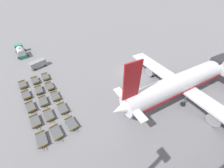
# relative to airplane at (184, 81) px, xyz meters

# --- Properties ---
(ground_plane) EXTENTS (500.00, 500.00, 0.00)m
(ground_plane) POSITION_rel_airplane_xyz_m (-13.59, -6.41, -3.56)
(ground_plane) COLOR gray
(airplane) EXTENTS (32.35, 37.29, 12.96)m
(airplane) POSITION_rel_airplane_xyz_m (0.00, 0.00, 0.00)
(airplane) COLOR white
(airplane) RESTS_ON ground_plane
(fuel_tanker_primary) EXTENTS (7.77, 3.99, 3.09)m
(fuel_tanker_primary) POSITION_rel_airplane_xyz_m (-38.41, -33.23, -2.27)
(fuel_tanker_primary) COLOR #2D8C5B
(fuel_tanker_primary) RESTS_ON ground_plane
(service_van) EXTENTS (3.46, 5.01, 2.08)m
(service_van) POSITION_rel_airplane_xyz_m (-27.71, -28.90, -2.43)
(service_van) COLOR gray
(service_van) RESTS_ON ground_plane
(baggage_dolly_row_near_col_a) EXTENTS (3.79, 2.07, 0.92)m
(baggage_dolly_row_near_col_a) POSITION_rel_airplane_xyz_m (-20.03, -33.28, -3.08)
(baggage_dolly_row_near_col_a) COLOR #515459
(baggage_dolly_row_near_col_a) RESTS_ON ground_plane
(baggage_dolly_row_near_col_b) EXTENTS (3.79, 2.11, 0.92)m
(baggage_dolly_row_near_col_b) POSITION_rel_airplane_xyz_m (-15.52, -32.62, -3.08)
(baggage_dolly_row_near_col_b) COLOR #515459
(baggage_dolly_row_near_col_b) RESTS_ON ground_plane
(baggage_dolly_row_near_col_c) EXTENTS (3.79, 2.13, 0.92)m
(baggage_dolly_row_near_col_c) POSITION_rel_airplane_xyz_m (-11.10, -31.93, -3.08)
(baggage_dolly_row_near_col_c) COLOR #515459
(baggage_dolly_row_near_col_c) RESTS_ON ground_plane
(baggage_dolly_row_near_col_d) EXTENTS (3.79, 2.02, 0.92)m
(baggage_dolly_row_near_col_d) POSITION_rel_airplane_xyz_m (-6.81, -31.31, -3.08)
(baggage_dolly_row_near_col_d) COLOR #515459
(baggage_dolly_row_near_col_d) RESTS_ON ground_plane
(baggage_dolly_row_near_col_e) EXTENTS (3.76, 1.89, 0.92)m
(baggage_dolly_row_near_col_e) POSITION_rel_airplane_xyz_m (-2.33, -30.64, -3.08)
(baggage_dolly_row_near_col_e) COLOR #515459
(baggage_dolly_row_near_col_e) RESTS_ON ground_plane
(baggage_dolly_row_mid_a_col_a) EXTENTS (3.79, 2.06, 0.92)m
(baggage_dolly_row_mid_a_col_a) POSITION_rel_airplane_xyz_m (-20.39, -30.33, -3.08)
(baggage_dolly_row_mid_a_col_a) COLOR #515459
(baggage_dolly_row_mid_a_col_a) RESTS_ON ground_plane
(baggage_dolly_row_mid_a_col_b) EXTENTS (3.76, 1.88, 0.92)m
(baggage_dolly_row_mid_a_col_b) POSITION_rel_airplane_xyz_m (-15.95, -29.86, -3.08)
(baggage_dolly_row_mid_a_col_b) COLOR #515459
(baggage_dolly_row_mid_a_col_b) RESTS_ON ground_plane
(baggage_dolly_row_mid_a_col_c) EXTENTS (3.76, 1.89, 0.92)m
(baggage_dolly_row_mid_a_col_c) POSITION_rel_airplane_xyz_m (-11.61, -29.34, -3.08)
(baggage_dolly_row_mid_a_col_c) COLOR #515459
(baggage_dolly_row_mid_a_col_c) RESTS_ON ground_plane
(baggage_dolly_row_mid_a_col_d) EXTENTS (3.79, 2.01, 0.92)m
(baggage_dolly_row_mid_a_col_d) POSITION_rel_airplane_xyz_m (-7.11, -28.81, -3.08)
(baggage_dolly_row_mid_a_col_d) COLOR #515459
(baggage_dolly_row_mid_a_col_d) RESTS_ON ground_plane
(baggage_dolly_row_mid_a_col_e) EXTENTS (3.79, 2.09, 0.92)m
(baggage_dolly_row_mid_a_col_e) POSITION_rel_airplane_xyz_m (-2.51, -28.14, -3.08)
(baggage_dolly_row_mid_a_col_e) COLOR #515459
(baggage_dolly_row_mid_a_col_e) RESTS_ON ground_plane
(baggage_dolly_row_mid_b_col_a) EXTENTS (3.76, 1.90, 0.92)m
(baggage_dolly_row_mid_b_col_a) POSITION_rel_airplane_xyz_m (-20.85, -27.75, -3.08)
(baggage_dolly_row_mid_b_col_a) COLOR #515459
(baggage_dolly_row_mid_b_col_a) RESTS_ON ground_plane
(baggage_dolly_row_mid_b_col_b) EXTENTS (3.79, 2.10, 0.92)m
(baggage_dolly_row_mid_b_col_b) POSITION_rel_airplane_xyz_m (-16.24, -27.31, -3.08)
(baggage_dolly_row_mid_b_col_b) COLOR #515459
(baggage_dolly_row_mid_b_col_b) RESTS_ON ground_plane
(baggage_dolly_row_mid_b_col_c) EXTENTS (3.77, 1.90, 0.92)m
(baggage_dolly_row_mid_b_col_c) POSITION_rel_airplane_xyz_m (-12.04, -26.67, -3.08)
(baggage_dolly_row_mid_b_col_c) COLOR #515459
(baggage_dolly_row_mid_b_col_c) RESTS_ON ground_plane
(baggage_dolly_row_mid_b_col_d) EXTENTS (3.78, 1.96, 0.92)m
(baggage_dolly_row_mid_b_col_d) POSITION_rel_airplane_xyz_m (-7.59, -25.95, -3.08)
(baggage_dolly_row_mid_b_col_d) COLOR #515459
(baggage_dolly_row_mid_b_col_d) RESTS_ON ground_plane
(baggage_dolly_row_mid_b_col_e) EXTENTS (3.79, 2.09, 0.92)m
(baggage_dolly_row_mid_b_col_e) POSITION_rel_airplane_xyz_m (-3.11, -25.27, -3.08)
(baggage_dolly_row_mid_b_col_e) COLOR #515459
(baggage_dolly_row_mid_b_col_e) RESTS_ON ground_plane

